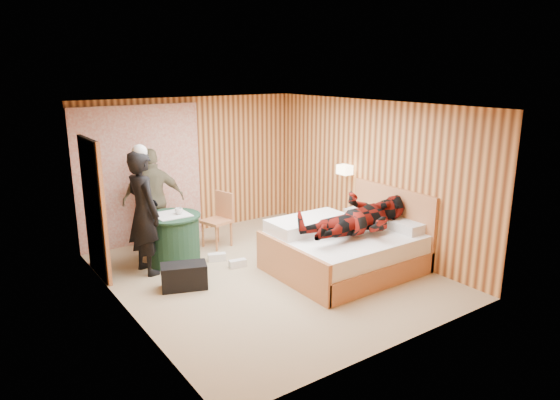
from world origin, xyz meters
TOP-DOWN VIEW (x-y plane):
  - floor at (0.00, 0.00)m, footprint 4.20×5.00m
  - ceiling at (0.00, 0.00)m, footprint 4.20×5.00m
  - wall_back at (0.00, 2.50)m, footprint 4.20×0.02m
  - wall_left at (-2.10, 0.00)m, footprint 0.02×5.00m
  - wall_right at (2.10, 0.00)m, footprint 0.02×5.00m
  - curtain at (-1.00, 2.43)m, footprint 2.20×0.08m
  - doorway at (-2.06, 1.40)m, footprint 0.06×0.90m
  - wall_lamp at (1.92, 0.45)m, footprint 0.26×0.24m
  - bed at (1.12, -0.53)m, footprint 2.15×1.70m
  - nightstand at (1.88, 0.21)m, footprint 0.41×0.56m
  - round_table at (-0.94, 1.25)m, footprint 0.89×0.89m
  - chair_far at (-0.94, 1.95)m, footprint 0.43×0.43m
  - chair_near at (0.04, 1.51)m, footprint 0.52×0.52m
  - duffel_bag at (-1.22, 0.24)m, footprint 0.70×0.53m
  - sneaker_left at (-0.22, 0.47)m, footprint 0.28×0.15m
  - sneaker_right at (-0.37, 0.88)m, footprint 0.30×0.21m
  - woman_standing at (-1.43, 1.10)m, footprint 0.53×0.73m
  - man_at_table at (-0.94, 1.99)m, footprint 1.08×0.65m
  - man_on_bed at (1.15, -0.76)m, footprint 0.86×0.67m
  - book_lower at (1.88, 0.16)m, footprint 0.25×0.27m
  - book_upper at (1.88, 0.16)m, footprint 0.26×0.28m
  - cup_nightstand at (1.88, 0.34)m, footprint 0.12×0.12m
  - cup_table at (-0.84, 1.20)m, footprint 0.13×0.13m

SIDE VIEW (x-z plane):
  - floor at x=0.00m, z-range -0.01..0.01m
  - sneaker_left at x=-0.22m, z-range 0.00..0.12m
  - sneaker_right at x=-0.37m, z-range 0.00..0.12m
  - duffel_bag at x=-1.22m, z-range 0.00..0.35m
  - nightstand at x=1.88m, z-range 0.01..0.55m
  - bed at x=1.12m, z-range -0.25..0.92m
  - round_table at x=-0.94m, z-range 0.00..0.79m
  - chair_far at x=-0.94m, z-range 0.07..1.00m
  - chair_near at x=0.04m, z-range 0.08..1.01m
  - book_lower at x=1.88m, z-range 0.54..0.56m
  - book_upper at x=1.88m, z-range 0.56..0.58m
  - cup_nightstand at x=1.88m, z-range 0.54..0.63m
  - cup_table at x=-0.84m, z-range 0.79..0.88m
  - man_at_table at x=-0.94m, z-range 0.00..1.72m
  - woman_standing at x=-1.43m, z-range 0.00..1.86m
  - man_on_bed at x=1.15m, z-range 0.13..1.90m
  - doorway at x=-2.06m, z-range 0.00..2.05m
  - curtain at x=-1.00m, z-range 0.00..2.40m
  - wall_back at x=0.00m, z-range 0.00..2.50m
  - wall_left at x=-2.10m, z-range 0.00..2.50m
  - wall_right at x=2.10m, z-range 0.00..2.50m
  - wall_lamp at x=1.92m, z-range 1.22..1.38m
  - ceiling at x=0.00m, z-range 2.50..2.50m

